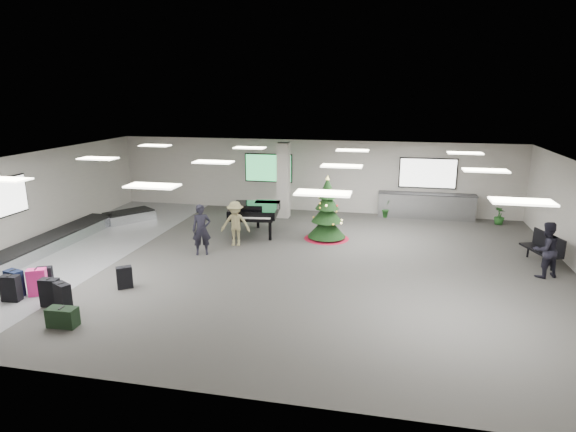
% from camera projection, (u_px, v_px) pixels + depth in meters
% --- Properties ---
extents(ground, '(18.00, 18.00, 0.00)m').
position_uv_depth(ground, '(276.00, 262.00, 15.35)').
color(ground, '#3D3B37').
rests_on(ground, ground).
extents(room_envelope, '(18.02, 14.02, 3.21)m').
position_uv_depth(room_envelope, '(269.00, 186.00, 15.48)').
color(room_envelope, '#B6AFA7').
rests_on(room_envelope, ground).
extents(baggage_carousel, '(2.28, 9.71, 0.43)m').
position_uv_depth(baggage_carousel, '(58.00, 241.00, 16.79)').
color(baggage_carousel, silver).
rests_on(baggage_carousel, ground).
extents(service_counter, '(4.05, 0.65, 1.08)m').
position_uv_depth(service_counter, '(426.00, 206.00, 20.51)').
color(service_counter, silver).
rests_on(service_counter, ground).
extents(suitcase_0, '(0.49, 0.31, 0.74)m').
position_uv_depth(suitcase_0, '(50.00, 292.00, 12.11)').
color(suitcase_0, black).
rests_on(suitcase_0, ground).
extents(suitcase_1, '(0.53, 0.43, 0.74)m').
position_uv_depth(suitcase_1, '(63.00, 297.00, 11.83)').
color(suitcase_1, black).
rests_on(suitcase_1, ground).
extents(pink_suitcase, '(0.53, 0.44, 0.75)m').
position_uv_depth(pink_suitcase, '(37.00, 282.00, 12.74)').
color(pink_suitcase, '#E41D77').
rests_on(pink_suitcase, ground).
extents(suitcase_3, '(0.47, 0.43, 0.64)m').
position_uv_depth(suitcase_3, '(124.00, 277.00, 13.23)').
color(suitcase_3, black).
rests_on(suitcase_3, ground).
extents(navy_suitcase, '(0.52, 0.38, 0.73)m').
position_uv_depth(navy_suitcase, '(15.00, 283.00, 12.70)').
color(navy_suitcase, black).
rests_on(navy_suitcase, ground).
extents(suitcase_5, '(0.49, 0.30, 0.71)m').
position_uv_depth(suitcase_5, '(11.00, 288.00, 12.40)').
color(suitcase_5, black).
rests_on(suitcase_5, ground).
extents(green_duffel, '(0.69, 0.37, 0.47)m').
position_uv_depth(green_duffel, '(63.00, 317.00, 11.08)').
color(green_duffel, black).
rests_on(green_duffel, ground).
extents(suitcase_8, '(0.45, 0.37, 0.60)m').
position_uv_depth(suitcase_8, '(45.00, 277.00, 13.30)').
color(suitcase_8, black).
rests_on(suitcase_8, ground).
extents(christmas_tree, '(1.66, 1.66, 2.36)m').
position_uv_depth(christmas_tree, '(327.00, 217.00, 17.57)').
color(christmas_tree, maroon).
rests_on(christmas_tree, ground).
extents(grand_piano, '(1.98, 2.42, 1.28)m').
position_uv_depth(grand_piano, '(254.00, 211.00, 18.11)').
color(grand_piano, black).
rests_on(grand_piano, ground).
extents(bench, '(0.99, 1.62, 0.97)m').
position_uv_depth(bench, '(545.00, 247.00, 15.03)').
color(bench, black).
rests_on(bench, ground).
extents(traveler_a, '(0.73, 0.61, 1.70)m').
position_uv_depth(traveler_a, '(202.00, 230.00, 15.85)').
color(traveler_a, black).
rests_on(traveler_a, ground).
extents(traveler_b, '(1.09, 0.72, 1.59)m').
position_uv_depth(traveler_b, '(235.00, 224.00, 16.80)').
color(traveler_b, '#918859').
rests_on(traveler_b, ground).
extents(traveler_bench, '(1.00, 0.91, 1.66)m').
position_uv_depth(traveler_bench, '(546.00, 250.00, 13.91)').
color(traveler_bench, black).
rests_on(traveler_bench, ground).
extents(potted_plant_left, '(0.58, 0.56, 0.81)m').
position_uv_depth(potted_plant_left, '(386.00, 208.00, 20.70)').
color(potted_plant_left, '#15431C').
rests_on(potted_plant_left, ground).
extents(potted_plant_right, '(0.57, 0.57, 0.73)m').
position_uv_depth(potted_plant_right, '(499.00, 216.00, 19.57)').
color(potted_plant_right, '#15431C').
rests_on(potted_plant_right, ground).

